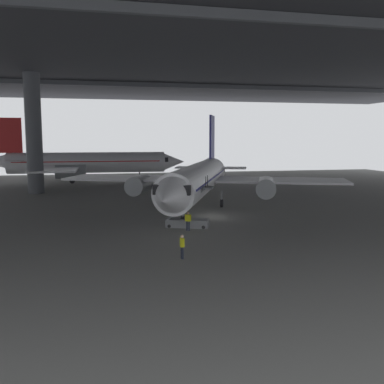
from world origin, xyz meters
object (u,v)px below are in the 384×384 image
crew_worker_near_nose (182,245)px  airplane_distant (84,163)px  boarding_stairs (188,219)px  airplane_main (199,179)px  crew_worker_by_stairs (188,220)px

crew_worker_near_nose → airplane_distant: (-7.07, 51.96, 2.49)m
boarding_stairs → crew_worker_near_nose: size_ratio=2.85×
airplane_main → crew_worker_by_stairs: airplane_main is taller
crew_worker_near_nose → airplane_distant: bearing=97.8°
boarding_stairs → airplane_distant: bearing=102.8°
crew_worker_near_nose → airplane_distant: airplane_distant is taller
crew_worker_by_stairs → airplane_distant: 44.73m
airplane_distant → airplane_main: bearing=-69.2°
airplane_main → crew_worker_by_stairs: 11.20m
boarding_stairs → airplane_distant: (-9.59, 42.14, 2.66)m
airplane_main → crew_worker_near_nose: (-5.56, -18.66, -2.40)m
crew_worker_near_nose → crew_worker_by_stairs: crew_worker_by_stairs is taller
crew_worker_by_stairs → airplane_distant: (-9.23, 43.70, 2.48)m
crew_worker_by_stairs → airplane_main: bearing=71.8°
crew_worker_near_nose → crew_worker_by_stairs: bearing=75.4°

